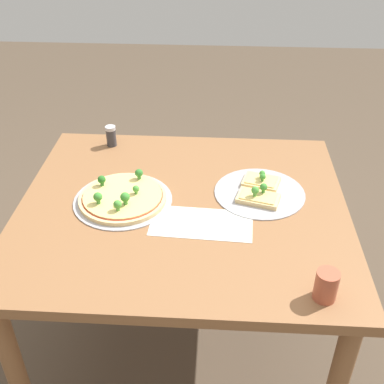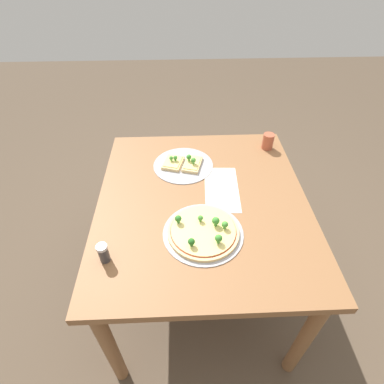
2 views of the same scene
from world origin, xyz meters
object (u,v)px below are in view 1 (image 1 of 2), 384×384
pizza_tray_whole (122,197)px  condiment_shaker (111,136)px  pizza_tray_slice (260,191)px  drinking_cup (326,285)px  dining_table (183,227)px

pizza_tray_whole → condiment_shaker: (0.11, -0.38, 0.03)m
pizza_tray_slice → drinking_cup: size_ratio=3.56×
dining_table → pizza_tray_slice: size_ratio=3.50×
dining_table → condiment_shaker: 0.52m
pizza_tray_slice → drinking_cup: bearing=106.6°
drinking_cup → condiment_shaker: drinking_cup is taller
dining_table → drinking_cup: 0.57m
dining_table → pizza_tray_whole: bearing=-3.2°
pizza_tray_whole → drinking_cup: 0.72m
pizza_tray_whole → drinking_cup: drinking_cup is taller
dining_table → pizza_tray_whole: size_ratio=3.29×
pizza_tray_slice → dining_table: bearing=18.1°
condiment_shaker → pizza_tray_whole: bearing=106.5°
pizza_tray_whole → drinking_cup: size_ratio=3.79×
drinking_cup → pizza_tray_slice: bearing=-73.4°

